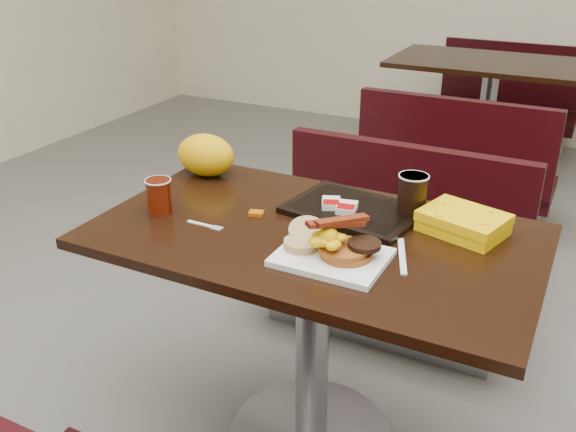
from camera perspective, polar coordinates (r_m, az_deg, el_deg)
The scene contains 22 objects.
table_near at distance 1.92m, azimuth 2.21°, elevation -11.47°, with size 1.20×0.70×0.75m, color black, non-canonical shape.
bench_near_n at distance 2.49m, azimuth 8.98°, elevation -3.03°, with size 1.00×0.46×0.72m, color black, non-canonical shape.
table_far at distance 4.22m, azimuth 17.33°, elevation 8.17°, with size 1.20×0.70×0.75m, color black, non-canonical shape.
bench_far_s at distance 3.57m, azimuth 15.16°, elevation 5.17°, with size 1.00×0.46×0.72m, color black, non-canonical shape.
bench_far_n at distance 4.89m, azimuth 18.88°, elevation 10.01°, with size 1.00×0.46×0.72m, color black, non-canonical shape.
platter at distance 1.59m, azimuth 3.95°, elevation -3.72°, with size 0.27×0.21×0.02m, color white.
pancake_stack at distance 1.57m, azimuth 5.26°, elevation -3.14°, with size 0.13×0.13×0.03m, color #A1521A.
sausage_patty at distance 1.57m, azimuth 6.90°, elevation -2.56°, with size 0.08×0.08×0.01m, color black.
scrambled_eggs at distance 1.55m, azimuth 3.63°, elevation -1.95°, with size 0.09×0.08×0.05m, color yellow.
bacon_strips at distance 1.56m, azimuth 4.34°, elevation -0.60°, with size 0.16×0.07×0.01m, color #440A04, non-canonical shape.
muffin_bottom at distance 1.61m, azimuth 1.22°, elevation -2.52°, with size 0.09×0.09×0.02m, color tan.
muffin_top at distance 1.64m, azimuth 1.68°, elevation -1.37°, with size 0.09×0.09×0.02m, color tan.
coffee_cup_near at distance 1.86m, azimuth -11.52°, elevation 1.78°, with size 0.07×0.07×0.10m, color maroon.
fork at distance 1.78m, azimuth -7.93°, elevation -0.70°, with size 0.11×0.02×0.00m, color white, non-canonical shape.
knife at distance 1.63m, azimuth 10.23°, elevation -3.55°, with size 0.19×0.02×0.00m, color white.
condiment_syrup at distance 1.82m, azimuth -2.87°, elevation 0.25°, with size 0.04×0.03×0.01m, color #AA4D07.
tray at distance 1.84m, azimuth 5.93°, elevation 0.53°, with size 0.37×0.26×0.02m, color black.
hashbrown_sleeve_left at distance 1.84m, azimuth 3.89°, elevation 1.16°, with size 0.05×0.07×0.02m, color silver.
hashbrown_sleeve_right at distance 1.81m, azimuth 5.32°, elevation 0.75°, with size 0.05×0.07×0.02m, color silver.
coffee_cup_far at distance 1.82m, azimuth 11.12°, elevation 1.98°, with size 0.08×0.08×0.11m, color black.
clamshell at distance 1.78m, azimuth 15.49°, elevation -0.57°, with size 0.21×0.16×0.06m, color #F8BC04.
paper_bag at distance 2.11m, azimuth -7.40°, elevation 5.47°, with size 0.20×0.15×0.14m, color #F4AD08.
Camera 1 is at (0.63, -1.41, 1.52)m, focal length 39.53 mm.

